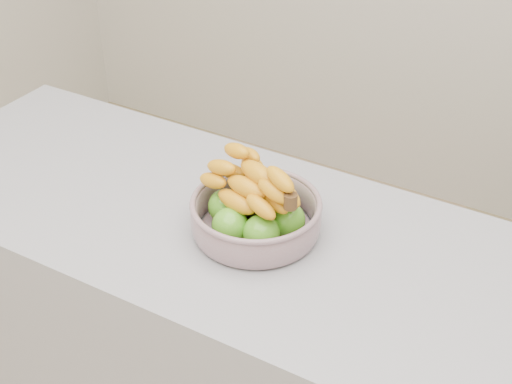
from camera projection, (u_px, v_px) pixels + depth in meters
fruit_bowl at (256, 211)px, 1.45m from camera, size 0.27×0.27×0.17m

